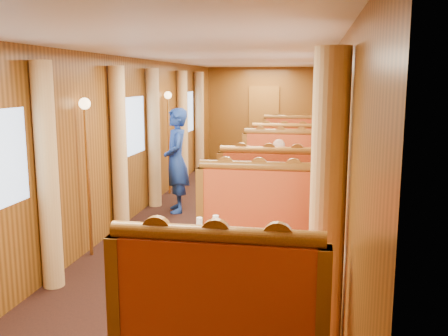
% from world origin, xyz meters
% --- Properties ---
extents(floor, '(3.00, 12.00, 0.01)m').
position_xyz_m(floor, '(0.00, 0.00, 0.00)').
color(floor, black).
rests_on(floor, ground).
extents(ceiling, '(3.00, 12.00, 0.01)m').
position_xyz_m(ceiling, '(0.00, 0.00, 2.50)').
color(ceiling, silver).
rests_on(ceiling, wall_left).
extents(wall_far, '(3.00, 0.01, 2.50)m').
position_xyz_m(wall_far, '(0.00, 6.00, 1.25)').
color(wall_far, brown).
rests_on(wall_far, floor).
extents(wall_left, '(0.01, 12.00, 2.50)m').
position_xyz_m(wall_left, '(-1.50, 0.00, 1.25)').
color(wall_left, brown).
rests_on(wall_left, floor).
extents(wall_right, '(0.01, 12.00, 2.50)m').
position_xyz_m(wall_right, '(1.50, 0.00, 1.25)').
color(wall_right, brown).
rests_on(wall_right, floor).
extents(doorway_far, '(0.80, 0.04, 2.00)m').
position_xyz_m(doorway_far, '(0.00, 5.97, 1.00)').
color(doorway_far, '#915B21').
rests_on(doorway_far, floor).
extents(table_near, '(1.05, 0.72, 0.75)m').
position_xyz_m(table_near, '(0.75, -3.50, 0.38)').
color(table_near, white).
rests_on(table_near, floor).
extents(banquette_near_aft, '(1.30, 0.55, 1.34)m').
position_xyz_m(banquette_near_aft, '(0.75, -2.49, 0.42)').
color(banquette_near_aft, '#A82012').
rests_on(banquette_near_aft, floor).
extents(table_mid, '(1.05, 0.72, 0.75)m').
position_xyz_m(table_mid, '(0.75, 0.00, 0.38)').
color(table_mid, white).
rests_on(table_mid, floor).
extents(banquette_mid_fwd, '(1.30, 0.55, 1.34)m').
position_xyz_m(banquette_mid_fwd, '(0.75, -1.01, 0.42)').
color(banquette_mid_fwd, '#A82012').
rests_on(banquette_mid_fwd, floor).
extents(banquette_mid_aft, '(1.30, 0.55, 1.34)m').
position_xyz_m(banquette_mid_aft, '(0.75, 1.01, 0.42)').
color(banquette_mid_aft, '#A82012').
rests_on(banquette_mid_aft, floor).
extents(table_far, '(1.05, 0.72, 0.75)m').
position_xyz_m(table_far, '(0.75, 3.50, 0.38)').
color(table_far, white).
rests_on(table_far, floor).
extents(banquette_far_fwd, '(1.30, 0.55, 1.34)m').
position_xyz_m(banquette_far_fwd, '(0.75, 2.49, 0.42)').
color(banquette_far_fwd, '#A82012').
rests_on(banquette_far_fwd, floor).
extents(banquette_far_aft, '(1.30, 0.55, 1.34)m').
position_xyz_m(banquette_far_aft, '(0.75, 4.51, 0.42)').
color(banquette_far_aft, '#A82012').
rests_on(banquette_far_aft, floor).
extents(tea_tray, '(0.42, 0.38, 0.01)m').
position_xyz_m(tea_tray, '(0.62, -3.58, 0.76)').
color(tea_tray, silver).
rests_on(tea_tray, table_near).
extents(teapot_left, '(0.18, 0.15, 0.12)m').
position_xyz_m(teapot_left, '(0.60, -3.61, 0.81)').
color(teapot_left, silver).
rests_on(teapot_left, tea_tray).
extents(teapot_right, '(0.17, 0.13, 0.13)m').
position_xyz_m(teapot_right, '(0.76, -3.62, 0.81)').
color(teapot_right, silver).
rests_on(teapot_right, tea_tray).
extents(teapot_back, '(0.17, 0.14, 0.13)m').
position_xyz_m(teapot_back, '(0.62, -3.45, 0.81)').
color(teapot_back, silver).
rests_on(teapot_back, tea_tray).
extents(fruit_plate, '(0.24, 0.24, 0.05)m').
position_xyz_m(fruit_plate, '(1.04, -3.59, 0.77)').
color(fruit_plate, white).
rests_on(fruit_plate, table_near).
extents(cup_inboard, '(0.08, 0.08, 0.26)m').
position_xyz_m(cup_inboard, '(0.36, -3.38, 0.86)').
color(cup_inboard, white).
rests_on(cup_inboard, table_near).
extents(cup_outboard, '(0.08, 0.08, 0.26)m').
position_xyz_m(cup_outboard, '(0.48, -3.29, 0.86)').
color(cup_outboard, white).
rests_on(cup_outboard, table_near).
extents(rose_vase_mid, '(0.06, 0.06, 0.36)m').
position_xyz_m(rose_vase_mid, '(0.74, -0.00, 0.93)').
color(rose_vase_mid, silver).
rests_on(rose_vase_mid, table_mid).
extents(rose_vase_far, '(0.06, 0.06, 0.36)m').
position_xyz_m(rose_vase_far, '(0.78, 3.52, 0.93)').
color(rose_vase_far, silver).
rests_on(rose_vase_far, table_far).
extents(curtain_left_near_b, '(0.22, 0.22, 2.35)m').
position_xyz_m(curtain_left_near_b, '(-1.38, -2.72, 1.18)').
color(curtain_left_near_b, tan).
rests_on(curtain_left_near_b, floor).
extents(window_right_near, '(0.01, 1.20, 0.90)m').
position_xyz_m(window_right_near, '(1.49, -3.50, 1.45)').
color(window_right_near, '#91ADD3').
rests_on(window_right_near, wall_right).
extents(curtain_right_near_a, '(0.22, 0.22, 2.35)m').
position_xyz_m(curtain_right_near_a, '(1.38, -4.28, 1.18)').
color(curtain_right_near_a, tan).
rests_on(curtain_right_near_a, floor).
extents(curtain_right_near_b, '(0.22, 0.22, 2.35)m').
position_xyz_m(curtain_right_near_b, '(1.38, -2.72, 1.18)').
color(curtain_right_near_b, tan).
rests_on(curtain_right_near_b, floor).
extents(window_left_mid, '(0.01, 1.20, 0.90)m').
position_xyz_m(window_left_mid, '(-1.49, 0.00, 1.45)').
color(window_left_mid, '#91ADD3').
rests_on(window_left_mid, wall_left).
extents(curtain_left_mid_a, '(0.22, 0.22, 2.35)m').
position_xyz_m(curtain_left_mid_a, '(-1.38, -0.78, 1.18)').
color(curtain_left_mid_a, tan).
rests_on(curtain_left_mid_a, floor).
extents(curtain_left_mid_b, '(0.22, 0.22, 2.35)m').
position_xyz_m(curtain_left_mid_b, '(-1.38, 0.78, 1.18)').
color(curtain_left_mid_b, tan).
rests_on(curtain_left_mid_b, floor).
extents(window_right_mid, '(0.01, 1.20, 0.90)m').
position_xyz_m(window_right_mid, '(1.49, 0.00, 1.45)').
color(window_right_mid, '#91ADD3').
rests_on(window_right_mid, wall_right).
extents(curtain_right_mid_a, '(0.22, 0.22, 2.35)m').
position_xyz_m(curtain_right_mid_a, '(1.38, -0.78, 1.18)').
color(curtain_right_mid_a, tan).
rests_on(curtain_right_mid_a, floor).
extents(curtain_right_mid_b, '(0.22, 0.22, 2.35)m').
position_xyz_m(curtain_right_mid_b, '(1.38, 0.78, 1.18)').
color(curtain_right_mid_b, tan).
rests_on(curtain_right_mid_b, floor).
extents(window_left_far, '(0.01, 1.20, 0.90)m').
position_xyz_m(window_left_far, '(-1.49, 3.50, 1.45)').
color(window_left_far, '#91ADD3').
rests_on(window_left_far, wall_left).
extents(curtain_left_far_a, '(0.22, 0.22, 2.35)m').
position_xyz_m(curtain_left_far_a, '(-1.38, 2.72, 1.18)').
color(curtain_left_far_a, tan).
rests_on(curtain_left_far_a, floor).
extents(curtain_left_far_b, '(0.22, 0.22, 2.35)m').
position_xyz_m(curtain_left_far_b, '(-1.38, 4.28, 1.18)').
color(curtain_left_far_b, tan).
rests_on(curtain_left_far_b, floor).
extents(window_right_far, '(0.01, 1.20, 0.90)m').
position_xyz_m(window_right_far, '(1.49, 3.50, 1.45)').
color(window_right_far, '#91ADD3').
rests_on(window_right_far, wall_right).
extents(curtain_right_far_a, '(0.22, 0.22, 2.35)m').
position_xyz_m(curtain_right_far_a, '(1.38, 2.72, 1.18)').
color(curtain_right_far_a, tan).
rests_on(curtain_right_far_a, floor).
extents(curtain_right_far_b, '(0.22, 0.22, 2.35)m').
position_xyz_m(curtain_right_far_b, '(1.38, 4.28, 1.18)').
color(curtain_right_far_b, tan).
rests_on(curtain_right_far_b, floor).
extents(sconce_left_fore, '(0.14, 0.14, 1.95)m').
position_xyz_m(sconce_left_fore, '(-1.40, -1.75, 1.38)').
color(sconce_left_fore, '#BF8C3F').
rests_on(sconce_left_fore, floor).
extents(sconce_right_fore, '(0.14, 0.14, 1.95)m').
position_xyz_m(sconce_right_fore, '(1.40, -1.75, 1.38)').
color(sconce_right_fore, '#BF8C3F').
rests_on(sconce_right_fore, floor).
extents(sconce_left_aft, '(0.14, 0.14, 1.95)m').
position_xyz_m(sconce_left_aft, '(-1.40, 1.75, 1.38)').
color(sconce_left_aft, '#BF8C3F').
rests_on(sconce_left_aft, floor).
extents(sconce_right_aft, '(0.14, 0.14, 1.95)m').
position_xyz_m(sconce_right_aft, '(1.40, 1.75, 1.38)').
color(sconce_right_aft, '#BF8C3F').
rests_on(sconce_right_aft, floor).
extents(steward, '(0.60, 0.73, 1.71)m').
position_xyz_m(steward, '(-0.90, 0.47, 0.86)').
color(steward, navy).
rests_on(steward, floor).
extents(passenger, '(0.40, 0.44, 0.76)m').
position_xyz_m(passenger, '(0.75, 0.74, 0.74)').
color(passenger, beige).
rests_on(passenger, banquette_mid_aft).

